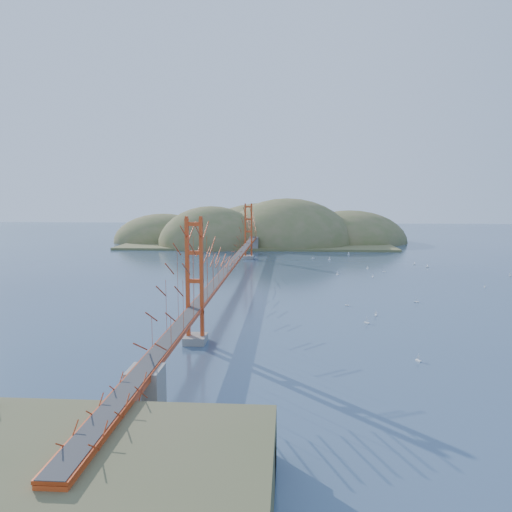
# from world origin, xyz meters

# --- Properties ---
(ground) EXTENTS (320.00, 320.00, 0.00)m
(ground) POSITION_xyz_m (0.00, 0.00, 0.00)
(ground) COLOR #304661
(ground) RESTS_ON ground
(bridge) EXTENTS (2.20, 94.40, 12.00)m
(bridge) POSITION_xyz_m (0.00, 0.18, 7.01)
(bridge) COLOR gray
(bridge) RESTS_ON ground
(approach_viaduct) EXTENTS (1.40, 12.00, 3.38)m
(approach_viaduct) POSITION_xyz_m (0.00, -51.91, 2.55)
(approach_viaduct) COLOR #B43714
(approach_viaduct) RESTS_ON ground
(promontory) EXTENTS (9.00, 6.00, 0.24)m
(promontory) POSITION_xyz_m (0.00, -48.50, 0.12)
(promontory) COLOR #59544C
(promontory) RESTS_ON ground
(fort) EXTENTS (3.70, 2.30, 1.75)m
(fort) POSITION_xyz_m (0.40, -47.80, 0.67)
(fort) COLOR maroon
(fort) RESTS_ON ground
(far_headlands) EXTENTS (84.00, 58.00, 25.00)m
(far_headlands) POSITION_xyz_m (2.21, 68.52, 0.00)
(far_headlands) COLOR olive
(far_headlands) RESTS_ON ground
(sailboat_9) EXTENTS (0.67, 0.67, 0.71)m
(sailboat_9) POSITION_xyz_m (45.51, 10.63, 0.15)
(sailboat_9) COLOR white
(sailboat_9) RESTS_ON ground
(sailboat_2) EXTENTS (0.64, 0.64, 0.69)m
(sailboat_2) POSITION_xyz_m (24.79, -11.03, 0.15)
(sailboat_2) COLOR white
(sailboat_2) RESTS_ON ground
(sailboat_17) EXTENTS (0.54, 0.44, 0.63)m
(sailboat_17) POSITION_xyz_m (32.93, 23.40, 0.14)
(sailboat_17) COLOR white
(sailboat_17) RESTS_ON ground
(sailboat_1) EXTENTS (0.48, 0.53, 0.59)m
(sailboat_1) POSITION_xyz_m (23.00, 17.40, 0.14)
(sailboat_1) COLOR white
(sailboat_1) RESTS_ON ground
(sailboat_12) EXTENTS (0.57, 0.49, 0.66)m
(sailboat_12) POSITION_xyz_m (13.71, 31.86, 0.15)
(sailboat_12) COLOR white
(sailboat_12) RESTS_ON ground
(sailboat_16) EXTENTS (0.70, 0.70, 0.74)m
(sailboat_16) POSITION_xyz_m (16.85, 10.21, 0.16)
(sailboat_16) COLOR white
(sailboat_16) RESTS_ON ground
(sailboat_4) EXTENTS (0.46, 0.50, 0.56)m
(sailboat_4) POSITION_xyz_m (37.44, 0.13, 0.13)
(sailboat_4) COLOR white
(sailboat_4) RESTS_ON ground
(sailboat_0) EXTENTS (0.54, 0.59, 0.66)m
(sailboat_0) POSITION_xyz_m (18.41, -18.50, 0.15)
(sailboat_0) COLOR white
(sailboat_0) RESTS_ON ground
(sailboat_10) EXTENTS (0.60, 0.60, 0.66)m
(sailboat_10) POSITION_xyz_m (19.26, -33.87, 0.15)
(sailboat_10) COLOR white
(sailboat_10) RESTS_ON ground
(sailboat_3) EXTENTS (0.71, 0.71, 0.74)m
(sailboat_3) POSITION_xyz_m (17.01, 29.53, 0.16)
(sailboat_3) COLOR white
(sailboat_3) RESTS_ON ground
(sailboat_14) EXTENTS (0.42, 0.52, 0.61)m
(sailboat_14) POSITION_xyz_m (22.43, 8.11, 0.14)
(sailboat_14) COLOR white
(sailboat_14) RESTS_ON ground
(sailboat_6) EXTENTS (0.71, 0.71, 0.74)m
(sailboat_6) POSITION_xyz_m (16.88, -21.94, 0.16)
(sailboat_6) COLOR white
(sailboat_6) RESTS_ON ground
(sailboat_7) EXTENTS (0.56, 0.54, 0.63)m
(sailboat_7) POSITION_xyz_m (25.27, 13.66, 0.14)
(sailboat_7) COLOR white
(sailboat_7) RESTS_ON ground
(sailboat_8) EXTENTS (0.59, 0.48, 0.70)m
(sailboat_8) POSITION_xyz_m (34.46, 19.95, 0.15)
(sailboat_8) COLOR white
(sailboat_8) RESTS_ON ground
(sailboat_extra_0) EXTENTS (0.63, 0.64, 0.72)m
(sailboat_extra_0) POSITION_xyz_m (21.98, 38.44, 0.16)
(sailboat_extra_0) COLOR white
(sailboat_extra_0) RESTS_ON ground
(sailboat_extra_1) EXTENTS (0.53, 0.53, 0.60)m
(sailboat_extra_1) POSITION_xyz_m (15.78, -13.57, 0.14)
(sailboat_extra_1) COLOR white
(sailboat_extra_1) RESTS_ON ground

